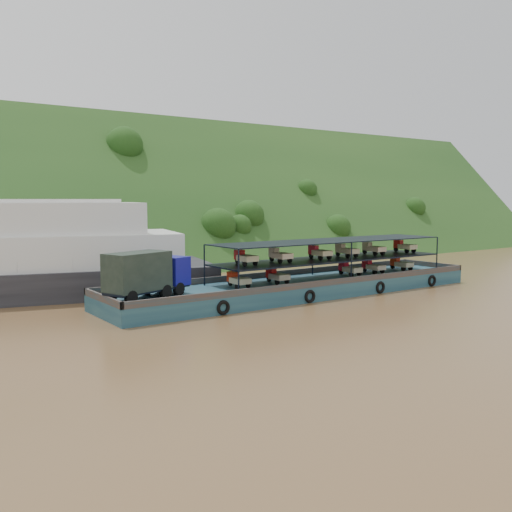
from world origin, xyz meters
TOP-DOWN VIEW (x-y plane):
  - ground at (0.00, 0.00)m, footprint 160.00×160.00m
  - hillside at (0.00, 36.00)m, footprint 140.00×39.60m
  - cargo_barge at (-0.77, -0.30)m, footprint 35.10×7.18m

SIDE VIEW (x-z plane):
  - ground at x=0.00m, z-range 0.00..0.00m
  - hillside at x=0.00m, z-range -19.80..19.80m
  - cargo_barge at x=-0.77m, z-range -1.15..3.39m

